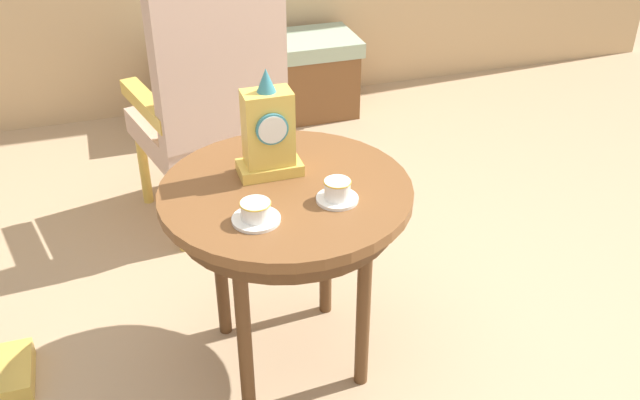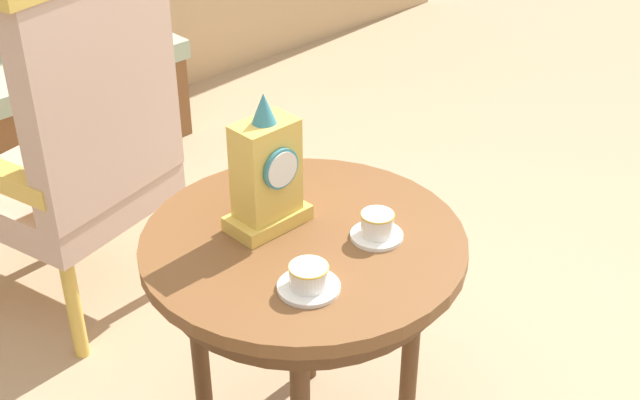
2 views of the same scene
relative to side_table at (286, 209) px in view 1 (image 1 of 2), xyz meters
The scene contains 7 objects.
ground_plane 0.60m from the side_table, 53.28° to the right, with size 10.00×10.00×0.00m, color tan.
side_table is the anchor object (origin of this frame).
teacup_left 0.22m from the side_table, 129.61° to the right, with size 0.13×0.13×0.06m.
teacup_right 0.20m from the side_table, 43.98° to the right, with size 0.12×0.12×0.06m.
mantel_clock 0.23m from the side_table, 103.57° to the left, with size 0.19×0.11×0.34m.
armchair 0.90m from the side_table, 94.04° to the left, with size 0.65×0.64×1.14m.
window_bench 1.95m from the side_table, 78.93° to the left, with size 1.06×0.40×0.44m.
Camera 1 is at (-0.51, -1.70, 1.75)m, focal length 40.53 mm.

